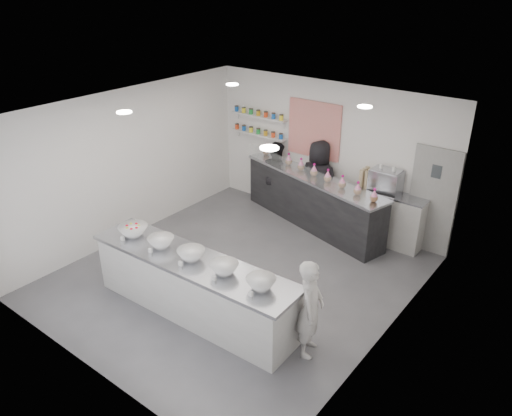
{
  "coord_description": "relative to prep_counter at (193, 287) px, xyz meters",
  "views": [
    {
      "loc": [
        4.88,
        -5.77,
        4.99
      ],
      "look_at": [
        0.11,
        0.4,
        1.24
      ],
      "focal_mm": 35.0,
      "sensor_mm": 36.0,
      "label": 1
    }
  ],
  "objects": [
    {
      "name": "staff_right",
      "position": [
        -0.2,
        4.02,
        0.41
      ],
      "size": [
        0.95,
        0.69,
        1.81
      ],
      "primitive_type": "imported",
      "rotation": [
        0.0,
        0.0,
        3.28
      ],
      "color": "black",
      "rests_on": "floor"
    },
    {
      "name": "back_bar",
      "position": [
        -0.16,
        3.77,
        0.06
      ],
      "size": [
        3.67,
        1.59,
        1.12
      ],
      "primitive_type": "cube",
      "rotation": [
        0.0,
        0.0,
        -0.26
      ],
      "color": "black",
      "rests_on": "floor"
    },
    {
      "name": "floor",
      "position": [
        -0.13,
        1.23,
        -0.5
      ],
      "size": [
        6.0,
        6.0,
        0.0
      ],
      "primitive_type": "plane",
      "color": "#515156",
      "rests_on": "ground"
    },
    {
      "name": "downlight_1",
      "position": [
        1.27,
        0.23,
        2.48
      ],
      "size": [
        0.24,
        0.24,
        0.02
      ],
      "primitive_type": "cylinder",
      "color": "white",
      "rests_on": "ceiling"
    },
    {
      "name": "downlight_0",
      "position": [
        -1.53,
        0.23,
        2.48
      ],
      "size": [
        0.24,
        0.24,
        0.02
      ],
      "primitive_type": "cylinder",
      "color": "white",
      "rests_on": "ceiling"
    },
    {
      "name": "jar_shelf_lower",
      "position": [
        -1.88,
        4.13,
        1.1
      ],
      "size": [
        1.45,
        0.22,
        0.04
      ],
      "primitive_type": "cube",
      "color": "silver",
      "rests_on": "back_wall"
    },
    {
      "name": "espresso_ledge",
      "position": [
        1.42,
        4.01,
        0.04
      ],
      "size": [
        1.44,
        0.46,
        1.07
      ],
      "primitive_type": "cube",
      "color": "#AEAEAA",
      "rests_on": "floor"
    },
    {
      "name": "prep_counter",
      "position": [
        0.0,
        0.0,
        0.0
      ],
      "size": [
        3.67,
        0.94,
        0.99
      ],
      "primitive_type": "cube",
      "rotation": [
        0.0,
        0.0,
        0.03
      ],
      "color": "#AEAEAA",
      "rests_on": "floor"
    },
    {
      "name": "downlight_3",
      "position": [
        1.27,
        2.83,
        2.48
      ],
      "size": [
        0.24,
        0.24,
        0.02
      ],
      "primitive_type": "cylinder",
      "color": "white",
      "rests_on": "ceiling"
    },
    {
      "name": "back_wall",
      "position": [
        -0.13,
        4.23,
        1.0
      ],
      "size": [
        5.5,
        0.0,
        5.5
      ],
      "primitive_type": "plane",
      "rotation": [
        1.57,
        0.0,
        0.0
      ],
      "color": "white",
      "rests_on": "floor"
    },
    {
      "name": "woman_prep",
      "position": [
        1.92,
        0.36,
        0.25
      ],
      "size": [
        0.53,
        0.64,
        1.49
      ],
      "primitive_type": "imported",
      "rotation": [
        0.0,
        0.0,
        1.95
      ],
      "color": "beige",
      "rests_on": "floor"
    },
    {
      "name": "downlight_2",
      "position": [
        -1.53,
        2.83,
        2.48
      ],
      "size": [
        0.24,
        0.24,
        0.02
      ],
      "primitive_type": "cylinder",
      "color": "white",
      "rests_on": "ceiling"
    },
    {
      "name": "cookie_bags",
      "position": [
        -0.16,
        3.77,
        0.76
      ],
      "size": [
        3.27,
        1.02,
        0.27
      ],
      "primitive_type": null,
      "rotation": [
        0.0,
        0.0,
        -0.26
      ],
      "color": "pink",
      "rests_on": "back_bar"
    },
    {
      "name": "back_door",
      "position": [
        2.17,
        4.2,
        0.55
      ],
      "size": [
        0.88,
        0.04,
        2.1
      ],
      "primitive_type": "cube",
      "color": "gray",
      "rests_on": "floor"
    },
    {
      "name": "sneeze_guard",
      "position": [
        -0.25,
        3.46,
        0.78
      ],
      "size": [
        3.46,
        0.95,
        0.31
      ],
      "primitive_type": "cube",
      "rotation": [
        0.0,
        0.0,
        -0.26
      ],
      "color": "white",
      "rests_on": "back_bar"
    },
    {
      "name": "preserve_jars",
      "position": [
        -1.88,
        4.11,
        1.38
      ],
      "size": [
        1.45,
        0.1,
        0.56
      ],
      "primitive_type": null,
      "color": "#F2491D",
      "rests_on": "jar_shelf_lower"
    },
    {
      "name": "ceiling",
      "position": [
        -0.13,
        1.23,
        2.5
      ],
      "size": [
        6.0,
        6.0,
        0.0
      ],
      "primitive_type": "plane",
      "rotation": [
        3.14,
        0.0,
        0.0
      ],
      "color": "white",
      "rests_on": "floor"
    },
    {
      "name": "pattern_panel",
      "position": [
        -0.48,
        4.21,
        1.45
      ],
      "size": [
        1.25,
        0.03,
        1.2
      ],
      "primitive_type": "cube",
      "color": "red",
      "rests_on": "back_wall"
    },
    {
      "name": "label_cards",
      "position": [
        -0.02,
        -0.53,
        0.53
      ],
      "size": [
        2.66,
        0.04,
        0.07
      ],
      "primitive_type": null,
      "color": "white",
      "rests_on": "prep_counter"
    },
    {
      "name": "cup_stacks",
      "position": [
        0.87,
        4.01,
        0.75
      ],
      "size": [
        0.26,
        0.24,
        0.36
      ],
      "primitive_type": null,
      "color": "tan",
      "rests_on": "espresso_ledge"
    },
    {
      "name": "right_wall",
      "position": [
        2.62,
        1.23,
        1.0
      ],
      "size": [
        0.0,
        6.0,
        6.0
      ],
      "primitive_type": "plane",
      "rotation": [
        1.57,
        0.0,
        -1.57
      ],
      "color": "white",
      "rests_on": "floor"
    },
    {
      "name": "jar_shelf_upper",
      "position": [
        -1.88,
        4.13,
        1.52
      ],
      "size": [
        1.45,
        0.22,
        0.04
      ],
      "primitive_type": "cube",
      "color": "silver",
      "rests_on": "back_wall"
    },
    {
      "name": "left_wall",
      "position": [
        -2.88,
        1.23,
        1.0
      ],
      "size": [
        0.0,
        6.0,
        6.0
      ],
      "primitive_type": "plane",
      "rotation": [
        1.57,
        0.0,
        1.57
      ],
      "color": "white",
      "rests_on": "floor"
    },
    {
      "name": "espresso_machine",
      "position": [
        1.3,
        4.01,
        0.8
      ],
      "size": [
        0.58,
        0.4,
        0.45
      ],
      "primitive_type": "cube",
      "color": "#93969E",
      "rests_on": "espresso_ledge"
    },
    {
      "name": "prep_bowls",
      "position": [
        0.0,
        0.0,
        0.58
      ],
      "size": [
        3.04,
        0.62,
        0.17
      ],
      "primitive_type": null,
      "rotation": [
        0.0,
        0.0,
        0.03
      ],
      "color": "white",
      "rests_on": "prep_counter"
    },
    {
      "name": "staff_left",
      "position": [
        -1.3,
        4.02,
        0.28
      ],
      "size": [
        0.89,
        0.77,
        1.56
      ],
      "primitive_type": "imported",
      "rotation": [
        0.0,
        0.0,
        2.87
      ],
      "color": "black",
      "rests_on": "floor"
    }
  ]
}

